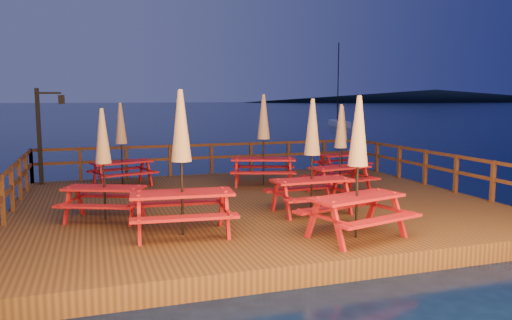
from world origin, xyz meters
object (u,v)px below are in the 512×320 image
at_px(sailboat, 339,124).
at_px(picnic_table_0, 312,154).
at_px(lamp_post, 44,127).
at_px(picnic_table_1, 263,138).
at_px(picnic_table_2, 103,163).

relative_size(sailboat, picnic_table_0, 3.28).
xyz_separation_m(lamp_post, sailboat, (26.09, 30.11, -1.90)).
bearing_deg(picnic_table_1, lamp_post, 179.57).
bearing_deg(picnic_table_2, picnic_table_0, 13.25).
xyz_separation_m(sailboat, picnic_table_1, (-19.67, -32.45, 1.56)).
relative_size(lamp_post, picnic_table_2, 1.20).
bearing_deg(picnic_table_2, picnic_table_1, 55.59).
distance_m(lamp_post, picnic_table_2, 5.67).
bearing_deg(picnic_table_0, picnic_table_1, 85.76).
height_order(sailboat, picnic_table_0, sailboat).
distance_m(lamp_post, sailboat, 39.89).
relative_size(lamp_post, picnic_table_1, 1.07).
bearing_deg(lamp_post, picnic_table_1, -19.96).
relative_size(picnic_table_0, picnic_table_1, 0.96).
distance_m(picnic_table_1, picnic_table_2, 5.71).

